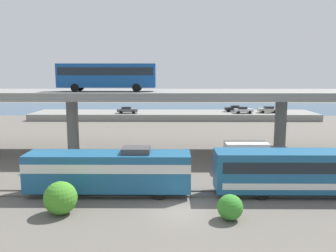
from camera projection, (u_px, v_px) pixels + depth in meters
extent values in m
plane|color=#605B54|center=(180.00, 212.00, 26.57)|extent=(260.00, 260.00, 0.00)
cube|color=#59544C|center=(179.00, 197.00, 29.81)|extent=(110.00, 0.12, 0.12)
cube|color=#59544C|center=(179.00, 191.00, 31.22)|extent=(110.00, 0.12, 0.12)
cube|color=#1E5984|center=(109.00, 171.00, 30.26)|extent=(14.08, 3.00, 3.20)
cube|color=silver|center=(109.00, 165.00, 30.17)|extent=(14.08, 3.04, 0.77)
cone|color=silver|center=(28.00, 174.00, 30.37)|extent=(1.92, 2.85, 2.85)
cube|color=black|center=(44.00, 161.00, 30.17)|extent=(1.92, 2.70, 1.02)
cube|color=#3F3F42|center=(136.00, 150.00, 29.96)|extent=(2.40, 1.80, 0.50)
cylinder|color=black|center=(54.00, 194.00, 29.21)|extent=(0.96, 0.18, 0.96)
cylinder|color=black|center=(64.00, 184.00, 31.87)|extent=(0.96, 0.18, 0.96)
cylinder|color=black|center=(159.00, 194.00, 29.13)|extent=(0.96, 0.18, 0.96)
cylinder|color=black|center=(160.00, 184.00, 31.80)|extent=(0.96, 0.18, 0.96)
cylinder|color=black|center=(262.00, 195.00, 29.06)|extent=(0.92, 0.18, 0.92)
cylinder|color=black|center=(255.00, 185.00, 31.73)|extent=(0.92, 0.18, 0.92)
cube|color=gray|center=(176.00, 95.00, 45.17)|extent=(96.00, 10.90, 1.00)
cylinder|color=gray|center=(73.00, 126.00, 45.91)|extent=(1.50, 1.50, 7.18)
cylinder|color=gray|center=(280.00, 126.00, 45.68)|extent=(1.50, 1.50, 7.18)
cube|color=#14478C|center=(107.00, 76.00, 43.24)|extent=(12.00, 2.55, 2.90)
cube|color=black|center=(107.00, 71.00, 43.16)|extent=(11.52, 2.59, 0.93)
cube|color=black|center=(59.00, 73.00, 43.24)|extent=(0.08, 2.30, 1.74)
cylinder|color=black|center=(75.00, 88.00, 42.29)|extent=(1.00, 0.26, 1.00)
cylinder|color=black|center=(80.00, 87.00, 44.69)|extent=(1.00, 0.26, 1.00)
cylinder|color=black|center=(136.00, 88.00, 42.23)|extent=(1.00, 0.26, 1.00)
cylinder|color=black|center=(138.00, 87.00, 44.63)|extent=(1.00, 0.26, 1.00)
cube|color=#515459|center=(278.00, 157.00, 37.95)|extent=(2.00, 2.30, 2.00)
cube|color=silver|center=(246.00, 154.00, 37.93)|extent=(4.60, 2.30, 2.60)
cylinder|color=black|center=(272.00, 163.00, 39.18)|extent=(0.88, 0.28, 0.88)
cylinder|color=black|center=(278.00, 169.00, 37.02)|extent=(0.88, 0.28, 0.88)
cylinder|color=black|center=(235.00, 163.00, 39.22)|extent=(0.88, 0.28, 0.88)
cylinder|color=black|center=(238.00, 169.00, 37.06)|extent=(0.88, 0.28, 0.88)
cube|color=gray|center=(174.00, 115.00, 80.82)|extent=(64.10, 10.95, 1.46)
cube|color=black|center=(234.00, 109.00, 81.23)|extent=(4.19, 1.72, 0.70)
cube|color=#1E232B|center=(235.00, 106.00, 81.14)|extent=(1.84, 1.51, 0.48)
cylinder|color=black|center=(229.00, 111.00, 80.49)|extent=(0.64, 0.20, 0.64)
cylinder|color=black|center=(228.00, 110.00, 82.10)|extent=(0.64, 0.20, 0.64)
cylinder|color=black|center=(240.00, 111.00, 80.47)|extent=(0.64, 0.20, 0.64)
cylinder|color=black|center=(239.00, 110.00, 82.08)|extent=(0.64, 0.20, 0.64)
cube|color=#B7B7BC|center=(244.00, 110.00, 77.97)|extent=(4.05, 1.87, 0.70)
cube|color=#1E232B|center=(243.00, 108.00, 77.88)|extent=(1.78, 1.65, 0.48)
cylinder|color=black|center=(248.00, 111.00, 78.89)|extent=(0.64, 0.20, 0.64)
cylinder|color=black|center=(250.00, 112.00, 77.14)|extent=(0.64, 0.20, 0.64)
cylinder|color=black|center=(237.00, 111.00, 78.91)|extent=(0.64, 0.20, 0.64)
cylinder|color=black|center=(239.00, 112.00, 77.16)|extent=(0.64, 0.20, 0.64)
cube|color=#515459|center=(128.00, 110.00, 78.00)|extent=(4.52, 1.81, 0.70)
cube|color=#1E232B|center=(127.00, 108.00, 77.91)|extent=(1.99, 1.59, 0.48)
cylinder|color=black|center=(134.00, 111.00, 78.89)|extent=(0.64, 0.20, 0.64)
cylinder|color=black|center=(133.00, 112.00, 77.19)|extent=(0.64, 0.20, 0.64)
cylinder|color=black|center=(122.00, 111.00, 78.92)|extent=(0.64, 0.20, 0.64)
cylinder|color=black|center=(121.00, 112.00, 77.22)|extent=(0.64, 0.20, 0.64)
cube|color=#9E998C|center=(268.00, 110.00, 78.96)|extent=(4.36, 1.86, 0.70)
cube|color=#1E232B|center=(269.00, 107.00, 78.87)|extent=(1.92, 1.64, 0.48)
cylinder|color=black|center=(263.00, 112.00, 78.15)|extent=(0.64, 0.20, 0.64)
cylinder|color=black|center=(261.00, 111.00, 79.90)|extent=(0.64, 0.20, 0.64)
cylinder|color=black|center=(275.00, 112.00, 78.13)|extent=(0.64, 0.20, 0.64)
cylinder|color=black|center=(273.00, 111.00, 79.88)|extent=(0.64, 0.20, 0.64)
cube|color=#2D5170|center=(173.00, 108.00, 103.66)|extent=(140.00, 36.00, 0.01)
sphere|color=#418B27|center=(60.00, 198.00, 26.13)|extent=(2.49, 2.49, 2.49)
sphere|color=#36852B|center=(230.00, 207.00, 25.16)|extent=(1.86, 1.86, 1.86)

